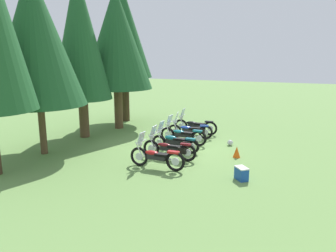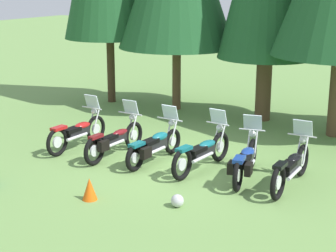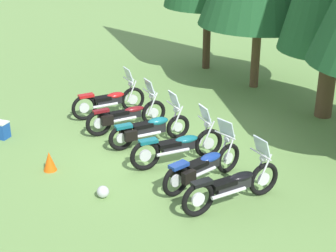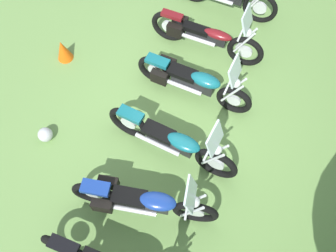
{
  "view_description": "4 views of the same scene",
  "coord_description": "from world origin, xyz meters",
  "px_view_note": "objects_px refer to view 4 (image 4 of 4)",
  "views": [
    {
      "loc": [
        -13.92,
        -5.13,
        4.33
      ],
      "look_at": [
        0.64,
        0.8,
        0.86
      ],
      "focal_mm": 34.88,
      "sensor_mm": 36.0,
      "label": 1
    },
    {
      "loc": [
        6.6,
        -11.13,
        4.54
      ],
      "look_at": [
        -0.56,
        0.52,
        0.82
      ],
      "focal_mm": 58.79,
      "sensor_mm": 36.0,
      "label": 2
    },
    {
      "loc": [
        10.63,
        -5.65,
        5.89
      ],
      "look_at": [
        0.48,
        -0.12,
        0.94
      ],
      "focal_mm": 56.05,
      "sensor_mm": 36.0,
      "label": 3
    },
    {
      "loc": [
        3.26,
        1.05,
        6.06
      ],
      "look_at": [
        0.71,
        -0.02,
        0.96
      ],
      "focal_mm": 39.34,
      "sensor_mm": 36.0,
      "label": 4
    }
  ],
  "objects_px": {
    "motorcycle_1": "(205,35)",
    "motorcycle_4": "(142,201)",
    "motorcycle_2": "(192,81)",
    "dropped_helmet": "(45,135)",
    "traffic_cone": "(63,50)",
    "motorcycle_3": "(172,141)"
  },
  "relations": [
    {
      "from": "motorcycle_1",
      "to": "motorcycle_4",
      "type": "bearing_deg",
      "value": -84.98
    },
    {
      "from": "motorcycle_1",
      "to": "motorcycle_4",
      "type": "xyz_separation_m",
      "value": [
        3.57,
        0.26,
        0.0
      ]
    },
    {
      "from": "motorcycle_1",
      "to": "motorcycle_2",
      "type": "distance_m",
      "value": 1.14
    },
    {
      "from": "motorcycle_3",
      "to": "motorcycle_4",
      "type": "height_order",
      "value": "motorcycle_3"
    },
    {
      "from": "motorcycle_3",
      "to": "traffic_cone",
      "type": "relative_size",
      "value": 5.11
    },
    {
      "from": "motorcycle_1",
      "to": "motorcycle_3",
      "type": "distance_m",
      "value": 2.45
    },
    {
      "from": "motorcycle_4",
      "to": "motorcycle_3",
      "type": "bearing_deg",
      "value": 75.53
    },
    {
      "from": "motorcycle_3",
      "to": "traffic_cone",
      "type": "height_order",
      "value": "motorcycle_3"
    },
    {
      "from": "motorcycle_1",
      "to": "motorcycle_2",
      "type": "xyz_separation_m",
      "value": [
        1.13,
        0.16,
        -0.0
      ]
    },
    {
      "from": "motorcycle_2",
      "to": "motorcycle_4",
      "type": "distance_m",
      "value": 2.45
    },
    {
      "from": "motorcycle_2",
      "to": "motorcycle_3",
      "type": "distance_m",
      "value": 1.31
    },
    {
      "from": "motorcycle_1",
      "to": "dropped_helmet",
      "type": "bearing_deg",
      "value": -121.44
    },
    {
      "from": "motorcycle_1",
      "to": "motorcycle_4",
      "type": "relative_size",
      "value": 1.03
    },
    {
      "from": "motorcycle_2",
      "to": "dropped_helmet",
      "type": "distance_m",
      "value": 2.86
    },
    {
      "from": "motorcycle_3",
      "to": "traffic_cone",
      "type": "distance_m",
      "value": 3.1
    },
    {
      "from": "motorcycle_3",
      "to": "traffic_cone",
      "type": "xyz_separation_m",
      "value": [
        -1.15,
        -2.87,
        -0.24
      ]
    },
    {
      "from": "motorcycle_1",
      "to": "motorcycle_4",
      "type": "distance_m",
      "value": 3.58
    },
    {
      "from": "motorcycle_1",
      "to": "motorcycle_3",
      "type": "xyz_separation_m",
      "value": [
        2.44,
        0.3,
        0.01
      ]
    },
    {
      "from": "motorcycle_4",
      "to": "traffic_cone",
      "type": "height_order",
      "value": "motorcycle_4"
    },
    {
      "from": "motorcycle_1",
      "to": "traffic_cone",
      "type": "relative_size",
      "value": 5.01
    },
    {
      "from": "dropped_helmet",
      "to": "motorcycle_2",
      "type": "bearing_deg",
      "value": 132.51
    },
    {
      "from": "motorcycle_1",
      "to": "dropped_helmet",
      "type": "relative_size",
      "value": 8.94
    }
  ]
}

